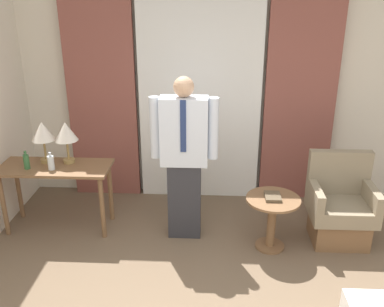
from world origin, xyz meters
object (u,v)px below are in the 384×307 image
(armchair, at_px, (340,209))
(book, at_px, (273,197))
(desk, at_px, (56,176))
(table_lamp_left, at_px, (43,133))
(person, at_px, (184,154))
(bottle_by_lamp, at_px, (51,162))
(side_table, at_px, (272,214))
(table_lamp_right, at_px, (66,133))
(bottle_near_edge, at_px, (26,161))

(armchair, bearing_deg, book, -165.93)
(desk, distance_m, table_lamp_left, 0.48)
(table_lamp_left, height_order, book, table_lamp_left)
(person, bearing_deg, desk, 176.30)
(table_lamp_left, distance_m, armchair, 3.20)
(desk, bearing_deg, table_lamp_left, 139.46)
(person, bearing_deg, armchair, -0.29)
(table_lamp_left, distance_m, bottle_by_lamp, 0.34)
(table_lamp_left, xyz_separation_m, side_table, (2.39, -0.39, -0.69))
(bottle_by_lamp, distance_m, person, 1.38)
(table_lamp_right, relative_size, person, 0.26)
(bottle_by_lamp, bearing_deg, book, -4.96)
(desk, height_order, bottle_near_edge, bottle_near_edge)
(table_lamp_right, distance_m, armchair, 2.96)
(bottle_near_edge, bearing_deg, table_lamp_right, 25.80)
(bottle_near_edge, bearing_deg, table_lamp_left, 54.07)
(side_table, bearing_deg, table_lamp_right, 169.60)
(table_lamp_right, relative_size, book, 2.18)
(person, xyz_separation_m, book, (0.88, -0.19, -0.35))
(bottle_near_edge, bearing_deg, desk, 16.93)
(bottle_near_edge, distance_m, side_table, 2.57)
(desk, relative_size, book, 5.67)
(bottle_near_edge, height_order, person, person)
(table_lamp_left, bearing_deg, book, -9.18)
(armchair, bearing_deg, bottle_near_edge, 179.67)
(armchair, bearing_deg, desk, 178.14)
(table_lamp_right, bearing_deg, table_lamp_left, 180.00)
(table_lamp_left, height_order, side_table, table_lamp_left)
(armchair, bearing_deg, side_table, -165.21)
(armchair, height_order, book, armchair)
(table_lamp_left, relative_size, bottle_by_lamp, 2.39)
(bottle_near_edge, xyz_separation_m, side_table, (2.53, -0.21, -0.43))
(armchair, relative_size, book, 4.49)
(table_lamp_left, distance_m, side_table, 2.52)
(table_lamp_left, distance_m, book, 2.47)
(table_lamp_right, bearing_deg, side_table, -10.40)
(table_lamp_right, height_order, bottle_near_edge, table_lamp_right)
(desk, height_order, table_lamp_right, table_lamp_right)
(person, height_order, armchair, person)
(desk, relative_size, bottle_by_lamp, 6.22)
(desk, distance_m, armchair, 3.00)
(table_lamp_right, distance_m, book, 2.23)
(side_table, bearing_deg, bottle_by_lamp, 174.85)
(person, bearing_deg, bottle_near_edge, 179.63)
(desk, bearing_deg, person, -3.70)
(bottle_by_lamp, bearing_deg, side_table, -5.15)
(bottle_near_edge, relative_size, book, 0.95)
(side_table, bearing_deg, bottle_near_edge, 175.27)
(armchair, bearing_deg, table_lamp_left, 176.26)
(desk, xyz_separation_m, table_lamp_right, (0.12, 0.11, 0.45))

